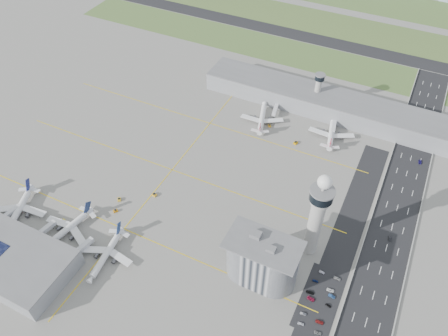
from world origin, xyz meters
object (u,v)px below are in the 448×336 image
at_px(tug_0, 63,221).
at_px(car_lot_1, 303,314).
at_px(jet_bridge_near_1, 37,237).
at_px(jet_bridge_far_1, 334,123).
at_px(tug_4, 270,125).
at_px(car_lot_4, 315,281).
at_px(jet_bridge_near_2, 75,255).
at_px(secondary_tower, 318,88).
at_px(car_lot_3, 310,292).
at_px(car_lot_2, 311,299).
at_px(car_lot_5, 322,272).
at_px(jet_bridge_near_0, 2,221).
at_px(car_lot_10, 330,290).
at_px(tug_3, 154,195).
at_px(car_lot_9, 332,296).
at_px(airplane_near_b, 65,228).
at_px(car_lot_7, 320,322).
at_px(car_lot_8, 328,305).
at_px(airplane_far_a, 262,115).
at_px(admin_building, 262,260).
at_px(airplane_near_a, 17,209).
at_px(car_lot_6, 318,333).
at_px(airplane_far_b, 332,129).
at_px(car_hw_1, 390,239).
at_px(tug_2, 119,199).
at_px(tug_1, 116,211).
at_px(airplane_near_c, 105,253).
at_px(car_lot_11, 337,278).
at_px(tug_5, 296,143).
at_px(car_lot_0, 301,324).
at_px(car_hw_2, 420,162).
at_px(jet_bridge_far_0, 277,106).
at_px(control_tower, 317,213).
at_px(car_hw_4, 415,111).

height_order(tug_0, car_lot_1, tug_0).
relative_size(jet_bridge_near_1, jet_bridge_far_1, 1.00).
bearing_deg(tug_4, car_lot_4, 94.80).
height_order(jet_bridge_near_2, jet_bridge_far_1, same).
xyz_separation_m(secondary_tower, car_lot_3, (52.09, -170.56, -18.15)).
bearing_deg(tug_0, jet_bridge_near_1, -94.64).
xyz_separation_m(car_lot_2, car_lot_5, (0.34, 19.29, -0.06)).
distance_m(jet_bridge_near_0, car_lot_10, 210.40).
bearing_deg(tug_3, car_lot_2, -93.67).
relative_size(car_lot_5, car_lot_9, 0.86).
xyz_separation_m(airplane_near_b, car_lot_7, (162.67, 13.54, -5.31)).
bearing_deg(car_lot_8, secondary_tower, 29.94).
height_order(airplane_far_a, car_lot_9, airplane_far_a).
distance_m(secondary_tower, car_lot_4, 171.34).
distance_m(secondary_tower, admin_building, 173.43).
relative_size(airplane_near_a, car_lot_1, 12.57).
bearing_deg(car_lot_9, car_lot_6, -175.71).
height_order(airplane_far_b, car_lot_7, airplane_far_b).
xyz_separation_m(car_lot_7, car_hw_1, (23.31, 72.78, -0.00)).
xyz_separation_m(airplane_near_a, car_lot_2, (192.85, 26.63, -5.58)).
bearing_deg(car_lot_3, jet_bridge_near_1, 97.11).
relative_size(tug_2, car_lot_10, 0.69).
distance_m(admin_building, tug_1, 106.40).
distance_m(car_lot_1, car_lot_10, 22.51).
bearing_deg(airplane_near_c, car_lot_9, 97.69).
bearing_deg(tug_4, secondary_tower, -148.37).
xyz_separation_m(car_lot_1, car_lot_11, (10.73, 29.69, 0.04)).
relative_size(tug_4, car_hw_1, 0.72).
bearing_deg(car_lot_5, tug_5, 31.38).
bearing_deg(car_lot_9, car_lot_10, 33.71).
bearing_deg(car_lot_0, airplane_near_a, 84.49).
bearing_deg(car_lot_3, secondary_tower, 10.33).
bearing_deg(car_lot_5, airplane_far_b, 18.06).
bearing_deg(car_hw_2, airplane_near_a, -152.44).
bearing_deg(airplane_far_b, car_lot_9, -174.99).
relative_size(jet_bridge_far_0, car_lot_9, 3.56).
height_order(car_lot_3, car_lot_8, car_lot_3).
bearing_deg(airplane_near_c, car_lot_5, 104.18).
relative_size(secondary_tower, car_lot_4, 9.61).
bearing_deg(airplane_near_a, car_lot_2, 76.99).
bearing_deg(control_tower, jet_bridge_far_0, 119.45).
distance_m(airplane_near_a, car_hw_4, 316.66).
relative_size(secondary_tower, car_lot_8, 9.91).
distance_m(airplane_near_b, car_lot_7, 163.32).
relative_size(airplane_near_b, car_hw_1, 10.84).
distance_m(tug_3, car_hw_1, 157.40).
xyz_separation_m(secondary_tower, tug_5, (1.45, -52.69, -17.83)).
height_order(airplane_near_c, jet_bridge_far_0, airplane_near_c).
distance_m(airplane_far_a, car_lot_0, 175.47).
bearing_deg(tug_2, airplane_far_a, -150.56).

